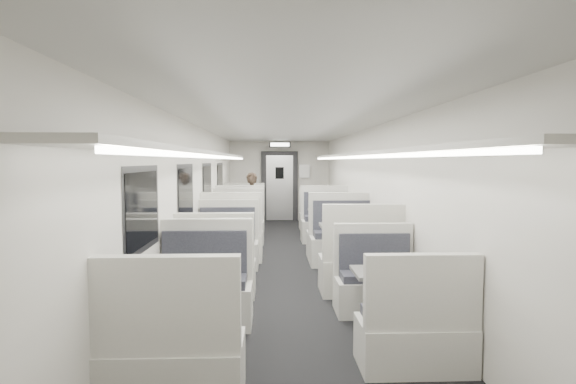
{
  "coord_description": "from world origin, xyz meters",
  "views": [
    {
      "loc": [
        -0.25,
        -7.57,
        1.82
      ],
      "look_at": [
        0.1,
        1.73,
        1.17
      ],
      "focal_mm": 28.0,
      "sensor_mm": 36.0,
      "label": 1
    }
  ],
  "objects": [
    {
      "name": "window_c",
      "position": [
        -1.49,
        -1.0,
        1.35
      ],
      "size": [
        0.02,
        1.18,
        0.84
      ],
      "primitive_type": "cube",
      "color": "black",
      "rests_on": "room"
    },
    {
      "name": "luggage_rack_right",
      "position": [
        1.24,
        -0.3,
        1.92
      ],
      "size": [
        0.46,
        10.4,
        0.09
      ],
      "color": "beige",
      "rests_on": "room"
    },
    {
      "name": "booth_left_a",
      "position": [
        -1.0,
        3.14,
        0.41
      ],
      "size": [
        1.13,
        2.3,
        1.23
      ],
      "color": "beige",
      "rests_on": "room"
    },
    {
      "name": "booth_right_b",
      "position": [
        1.0,
        1.55,
        0.42
      ],
      "size": [
        1.15,
        2.33,
        1.25
      ],
      "color": "beige",
      "rests_on": "room"
    },
    {
      "name": "luggage_rack_left",
      "position": [
        -1.24,
        -0.3,
        1.92
      ],
      "size": [
        0.46,
        10.4,
        0.09
      ],
      "color": "beige",
      "rests_on": "room"
    },
    {
      "name": "vestibule_door",
      "position": [
        0.0,
        5.93,
        1.04
      ],
      "size": [
        1.1,
        0.13,
        2.1
      ],
      "color": "black",
      "rests_on": "room"
    },
    {
      "name": "booth_right_c",
      "position": [
        1.0,
        -0.67,
        0.42
      ],
      "size": [
        1.15,
        2.33,
        1.25
      ],
      "color": "beige",
      "rests_on": "room"
    },
    {
      "name": "passenger",
      "position": [
        -0.7,
        2.92,
        0.77
      ],
      "size": [
        0.65,
        0.51,
        1.55
      ],
      "primitive_type": "imported",
      "rotation": [
        0.0,
        0.0,
        -0.28
      ],
      "color": "black",
      "rests_on": "room"
    },
    {
      "name": "window_b",
      "position": [
        -1.49,
        1.2,
        1.35
      ],
      "size": [
        0.02,
        1.18,
        0.84
      ],
      "primitive_type": "cube",
      "color": "black",
      "rests_on": "room"
    },
    {
      "name": "booth_right_d",
      "position": [
        1.0,
        -3.06,
        0.35
      ],
      "size": [
        0.97,
        1.96,
        1.05
      ],
      "color": "beige",
      "rests_on": "room"
    },
    {
      "name": "booth_left_c",
      "position": [
        -1.0,
        -0.79,
        0.38
      ],
      "size": [
        1.05,
        2.14,
        1.14
      ],
      "color": "beige",
      "rests_on": "room"
    },
    {
      "name": "booth_right_a",
      "position": [
        1.0,
        3.56,
        0.36
      ],
      "size": [
        1.0,
        2.03,
        1.09
      ],
      "color": "beige",
      "rests_on": "room"
    },
    {
      "name": "booth_left_b",
      "position": [
        -1.0,
        1.43,
        0.42
      ],
      "size": [
        1.16,
        2.36,
        1.26
      ],
      "color": "beige",
      "rests_on": "room"
    },
    {
      "name": "exit_sign",
      "position": [
        0.0,
        5.44,
        2.28
      ],
      "size": [
        0.62,
        0.12,
        0.16
      ],
      "color": "black",
      "rests_on": "room"
    },
    {
      "name": "booth_left_d",
      "position": [
        -1.0,
        -3.45,
        0.39
      ],
      "size": [
        1.07,
        2.16,
        1.16
      ],
      "color": "beige",
      "rests_on": "room"
    },
    {
      "name": "window_a",
      "position": [
        -1.49,
        3.4,
        1.35
      ],
      "size": [
        0.02,
        1.18,
        0.84
      ],
      "primitive_type": "cube",
      "color": "black",
      "rests_on": "room"
    },
    {
      "name": "wall_notice",
      "position": [
        0.75,
        5.92,
        1.5
      ],
      "size": [
        0.32,
        0.02,
        0.4
      ],
      "primitive_type": "cube",
      "color": "white",
      "rests_on": "room"
    },
    {
      "name": "window_d",
      "position": [
        -1.49,
        -3.2,
        1.35
      ],
      "size": [
        0.02,
        1.18,
        0.84
      ],
      "primitive_type": "cube",
      "color": "black",
      "rests_on": "room"
    },
    {
      "name": "room",
      "position": [
        0.0,
        0.0,
        1.2
      ],
      "size": [
        3.24,
        12.24,
        2.64
      ],
      "color": "black",
      "rests_on": "ground"
    }
  ]
}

